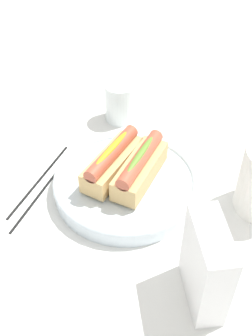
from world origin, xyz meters
TOP-DOWN VIEW (x-y plane):
  - ground_plane at (0.00, 0.00)m, footprint 2.40×2.40m
  - serving_bowl at (-0.00, 0.02)m, footprint 0.27×0.27m
  - hotdog_front at (-0.01, -0.01)m, footprint 0.16×0.11m
  - hotdog_back at (0.00, 0.04)m, footprint 0.16×0.10m
  - water_glass at (-0.23, -0.02)m, footprint 0.07×0.07m
  - napkin_box at (0.21, 0.15)m, footprint 0.12×0.07m
  - chopstick_near at (0.02, -0.14)m, footprint 0.21×0.07m
  - chopstick_far at (-0.01, -0.16)m, footprint 0.21×0.07m

SIDE VIEW (x-z plane):
  - ground_plane at x=0.00m, z-range 0.00..0.00m
  - chopstick_near at x=0.02m, z-range 0.00..0.01m
  - chopstick_far at x=-0.01m, z-range 0.00..0.01m
  - serving_bowl at x=0.00m, z-range 0.00..0.04m
  - water_glass at x=-0.23m, z-range 0.00..0.09m
  - hotdog_front at x=-0.01m, z-range 0.03..0.10m
  - hotdog_back at x=0.00m, z-range 0.03..0.10m
  - napkin_box at x=0.21m, z-range 0.00..0.15m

